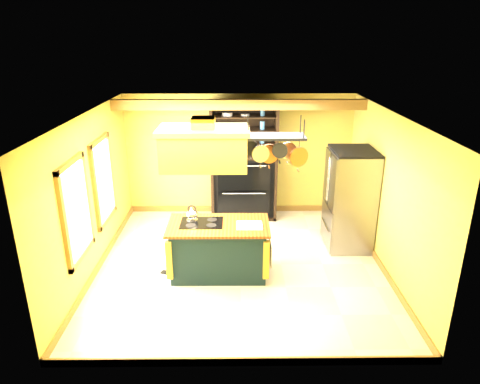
{
  "coord_description": "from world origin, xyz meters",
  "views": [
    {
      "loc": [
        -0.07,
        -6.74,
        3.89
      ],
      "look_at": [
        0.0,
        0.3,
        1.28
      ],
      "focal_mm": 32.0,
      "sensor_mm": 36.0,
      "label": 1
    }
  ],
  "objects_px": {
    "kitchen_island": "(219,248)",
    "refrigerator": "(349,201)",
    "pot_rack": "(275,144)",
    "hutch": "(244,176)",
    "range_hood": "(204,147)"
  },
  "relations": [
    {
      "from": "kitchen_island",
      "to": "hutch",
      "type": "bearing_deg",
      "value": 79.54
    },
    {
      "from": "pot_rack",
      "to": "hutch",
      "type": "bearing_deg",
      "value": 100.11
    },
    {
      "from": "range_hood",
      "to": "refrigerator",
      "type": "bearing_deg",
      "value": 21.38
    },
    {
      "from": "range_hood",
      "to": "pot_rack",
      "type": "bearing_deg",
      "value": 0.0
    },
    {
      "from": "pot_rack",
      "to": "range_hood",
      "type": "bearing_deg",
      "value": 180.0
    },
    {
      "from": "hutch",
      "to": "range_hood",
      "type": "bearing_deg",
      "value": -105.03
    },
    {
      "from": "refrigerator",
      "to": "hutch",
      "type": "xyz_separation_m",
      "value": [
        -1.97,
        1.46,
        0.04
      ]
    },
    {
      "from": "range_hood",
      "to": "hutch",
      "type": "height_order",
      "value": "range_hood"
    },
    {
      "from": "kitchen_island",
      "to": "pot_rack",
      "type": "distance_m",
      "value": 2.03
    },
    {
      "from": "hutch",
      "to": "pot_rack",
      "type": "bearing_deg",
      "value": -79.89
    },
    {
      "from": "pot_rack",
      "to": "hutch",
      "type": "xyz_separation_m",
      "value": [
        -0.44,
        2.49,
        -1.32
      ]
    },
    {
      "from": "kitchen_island",
      "to": "refrigerator",
      "type": "xyz_separation_m",
      "value": [
        2.44,
        1.03,
        0.44
      ]
    },
    {
      "from": "kitchen_island",
      "to": "refrigerator",
      "type": "height_order",
      "value": "refrigerator"
    },
    {
      "from": "refrigerator",
      "to": "hutch",
      "type": "relative_size",
      "value": 0.74
    },
    {
      "from": "kitchen_island",
      "to": "pot_rack",
      "type": "bearing_deg",
      "value": 0.19
    }
  ]
}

